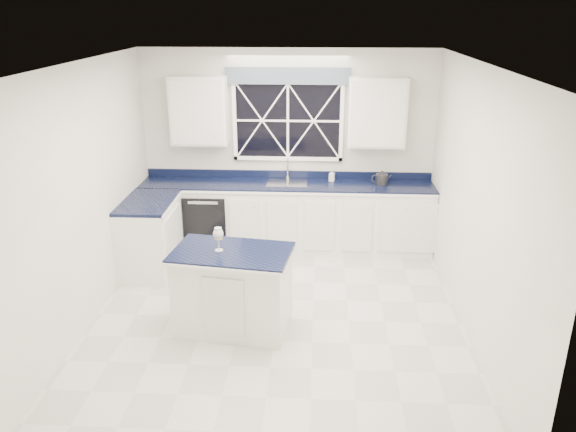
# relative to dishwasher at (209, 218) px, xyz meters

# --- Properties ---
(ground) EXTENTS (4.50, 4.50, 0.00)m
(ground) POSITION_rel_dishwasher_xyz_m (1.10, -1.95, -0.41)
(ground) COLOR silver
(ground) RESTS_ON ground
(back_wall) EXTENTS (4.00, 0.10, 2.70)m
(back_wall) POSITION_rel_dishwasher_xyz_m (1.10, 0.30, 0.94)
(back_wall) COLOR white
(back_wall) RESTS_ON ground
(base_cabinets) EXTENTS (3.99, 1.60, 0.90)m
(base_cabinets) POSITION_rel_dishwasher_xyz_m (0.77, -0.17, 0.04)
(base_cabinets) COLOR white
(base_cabinets) RESTS_ON ground
(countertop) EXTENTS (3.98, 0.64, 0.04)m
(countertop) POSITION_rel_dishwasher_xyz_m (1.10, 0.00, 0.51)
(countertop) COLOR black
(countertop) RESTS_ON base_cabinets
(dishwasher) EXTENTS (0.60, 0.58, 0.82)m
(dishwasher) POSITION_rel_dishwasher_xyz_m (0.00, 0.00, 0.00)
(dishwasher) COLOR black
(dishwasher) RESTS_ON ground
(window) EXTENTS (1.65, 0.09, 1.26)m
(window) POSITION_rel_dishwasher_xyz_m (1.10, 0.25, 1.42)
(window) COLOR black
(window) RESTS_ON ground
(upper_cabinets) EXTENTS (3.10, 0.34, 0.90)m
(upper_cabinets) POSITION_rel_dishwasher_xyz_m (1.10, 0.13, 1.49)
(upper_cabinets) COLOR white
(upper_cabinets) RESTS_ON ground
(faucet) EXTENTS (0.05, 0.20, 0.30)m
(faucet) POSITION_rel_dishwasher_xyz_m (1.10, 0.19, 0.69)
(faucet) COLOR #BDBDBF
(faucet) RESTS_ON countertop
(island) EXTENTS (1.28, 0.87, 0.89)m
(island) POSITION_rel_dishwasher_xyz_m (0.66, -2.14, 0.04)
(island) COLOR white
(island) RESTS_ON ground
(rug) EXTENTS (1.20, 0.88, 0.02)m
(rug) POSITION_rel_dishwasher_xyz_m (0.40, -1.18, -0.40)
(rug) COLOR #BABAB5
(rug) RESTS_ON ground
(kettle) EXTENTS (0.27, 0.18, 0.19)m
(kettle) POSITION_rel_dishwasher_xyz_m (2.38, 0.05, 0.62)
(kettle) COLOR #2C2D2F
(kettle) RESTS_ON countertop
(wine_glass) EXTENTS (0.10, 0.10, 0.25)m
(wine_glass) POSITION_rel_dishwasher_xyz_m (0.53, -2.14, 0.65)
(wine_glass) COLOR silver
(wine_glass) RESTS_ON island
(soap_bottle) EXTENTS (0.09, 0.09, 0.16)m
(soap_bottle) POSITION_rel_dishwasher_xyz_m (1.71, 0.16, 0.61)
(soap_bottle) COLOR silver
(soap_bottle) RESTS_ON countertop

